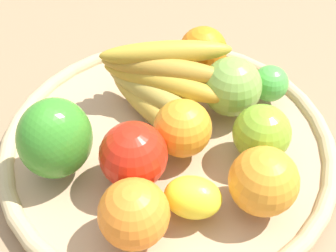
% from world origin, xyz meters
% --- Properties ---
extents(ground_plane, '(2.40, 2.40, 0.00)m').
position_xyz_m(ground_plane, '(0.00, 0.00, 0.00)').
color(ground_plane, '#8D6F50').
rests_on(ground_plane, ground).
extents(basket, '(0.43, 0.43, 0.03)m').
position_xyz_m(basket, '(0.00, 0.00, 0.01)').
color(basket, tan).
rests_on(basket, ground_plane).
extents(apple_0, '(0.11, 0.11, 0.08)m').
position_xyz_m(apple_0, '(-0.01, -0.07, 0.07)').
color(apple_0, red).
rests_on(apple_0, basket).
extents(banana_bunch, '(0.18, 0.16, 0.09)m').
position_xyz_m(banana_bunch, '(-0.03, 0.05, 0.07)').
color(banana_bunch, '#B69235').
rests_on(banana_bunch, basket).
extents(apple_1, '(0.10, 0.10, 0.07)m').
position_xyz_m(apple_1, '(0.11, 0.02, 0.06)').
color(apple_1, '#81B12B').
rests_on(apple_1, basket).
extents(orange_0, '(0.09, 0.09, 0.08)m').
position_xyz_m(orange_0, '(0.13, -0.05, 0.07)').
color(orange_0, orange).
rests_on(orange_0, basket).
extents(bell_pepper, '(0.10, 0.11, 0.10)m').
position_xyz_m(bell_pepper, '(-0.10, -0.09, 0.08)').
color(bell_pepper, '#3A8C27').
rests_on(bell_pepper, basket).
extents(lemon_0, '(0.07, 0.06, 0.05)m').
position_xyz_m(lemon_0, '(0.07, -0.09, 0.05)').
color(lemon_0, yellow).
rests_on(lemon_0, basket).
extents(lime_0, '(0.05, 0.05, 0.05)m').
position_xyz_m(lime_0, '(0.10, 0.12, 0.05)').
color(lime_0, green).
rests_on(lime_0, basket).
extents(apple_2, '(0.09, 0.09, 0.08)m').
position_xyz_m(apple_2, '(0.06, 0.08, 0.07)').
color(apple_2, '#7DA846').
rests_on(apple_2, basket).
extents(orange_1, '(0.08, 0.08, 0.07)m').
position_xyz_m(orange_1, '(-0.01, 0.14, 0.06)').
color(orange_1, orange).
rests_on(orange_1, basket).
extents(orange_3, '(0.10, 0.10, 0.07)m').
position_xyz_m(orange_3, '(0.02, -0.14, 0.07)').
color(orange_3, orange).
rests_on(orange_3, basket).
extents(orange_2, '(0.09, 0.09, 0.07)m').
position_xyz_m(orange_2, '(0.02, -0.01, 0.06)').
color(orange_2, orange).
rests_on(orange_2, basket).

